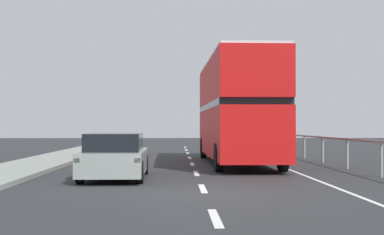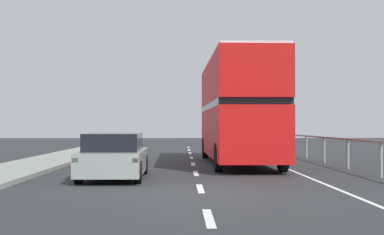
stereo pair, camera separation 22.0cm
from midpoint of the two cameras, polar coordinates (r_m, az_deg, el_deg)
The scene contains 5 objects.
ground_plane at distance 13.73m, azimuth 0.80°, elevation -7.79°, with size 74.17×120.00×0.10m, color #282B2D.
lane_paint_markings at distance 22.40m, azimuth 5.50°, elevation -4.95°, with size 3.62×46.00×0.01m.
bridge_side_railing at distance 23.48m, azimuth 13.90°, elevation -2.50°, with size 0.10×42.00×1.14m.
double_decker_bus_red at distance 23.86m, azimuth 4.25°, elevation 0.92°, with size 2.67×11.41×4.38m.
hatchback_car_near at distance 17.34m, azimuth -8.13°, elevation -3.95°, with size 1.87×4.45×1.38m.
Camera 1 is at (-0.69, -13.61, 1.61)m, focal length 52.80 mm.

